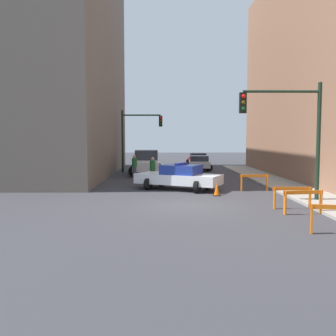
# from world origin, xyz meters

# --- Properties ---
(ground_plane) EXTENTS (120.00, 120.00, 0.00)m
(ground_plane) POSITION_xyz_m (0.00, 0.00, 0.00)
(ground_plane) COLOR #38383D
(sidewalk_right) EXTENTS (2.40, 44.00, 0.12)m
(sidewalk_right) POSITION_xyz_m (6.20, 0.00, 0.06)
(sidewalk_right) COLOR #9E998E
(sidewalk_right) RESTS_ON ground_plane
(building_corner_left) EXTENTS (14.00, 20.00, 18.52)m
(building_corner_left) POSITION_xyz_m (-12.00, 14.00, 9.26)
(building_corner_left) COLOR #6B6056
(building_corner_left) RESTS_ON ground_plane
(traffic_light_near) EXTENTS (3.64, 0.35, 5.20)m
(traffic_light_near) POSITION_xyz_m (4.73, 0.88, 3.53)
(traffic_light_near) COLOR black
(traffic_light_near) RESTS_ON sidewalk_right
(traffic_light_far) EXTENTS (3.44, 0.35, 5.20)m
(traffic_light_far) POSITION_xyz_m (-3.30, 15.83, 3.40)
(traffic_light_far) COLOR black
(traffic_light_far) RESTS_ON ground_plane
(police_car) EXTENTS (5.03, 3.75, 1.52)m
(police_car) POSITION_xyz_m (-0.12, 5.06, 0.72)
(police_car) COLOR white
(police_car) RESTS_ON ground_plane
(white_truck) EXTENTS (2.75, 5.46, 1.90)m
(white_truck) POSITION_xyz_m (-2.35, 14.31, 0.91)
(white_truck) COLOR silver
(white_truck) RESTS_ON ground_plane
(parked_car_near) EXTENTS (2.46, 4.41, 1.31)m
(parked_car_near) POSITION_xyz_m (2.26, 17.96, 0.67)
(parked_car_near) COLOR silver
(parked_car_near) RESTS_ON ground_plane
(parked_car_mid) EXTENTS (2.32, 4.33, 1.31)m
(parked_car_mid) POSITION_xyz_m (2.71, 24.08, 0.67)
(parked_car_mid) COLOR maroon
(parked_car_mid) RESTS_ON ground_plane
(pedestrian_crossing) EXTENTS (0.50, 0.50, 1.66)m
(pedestrian_crossing) POSITION_xyz_m (-1.67, 8.15, 0.86)
(pedestrian_crossing) COLOR #382D23
(pedestrian_crossing) RESTS_ON ground_plane
(pedestrian_corner) EXTENTS (0.40, 0.40, 1.66)m
(pedestrian_corner) POSITION_xyz_m (-3.07, 11.13, 0.86)
(pedestrian_corner) COLOR #474C66
(pedestrian_corner) RESTS_ON ground_plane
(barrier_mid) EXTENTS (1.59, 0.35, 0.90)m
(barrier_mid) POSITION_xyz_m (4.27, -1.77, 0.62)
(barrier_mid) COLOR orange
(barrier_mid) RESTS_ON ground_plane
(barrier_back) EXTENTS (1.60, 0.17, 0.90)m
(barrier_back) POSITION_xyz_m (4.23, -0.72, 0.62)
(barrier_back) COLOR orange
(barrier_back) RESTS_ON ground_plane
(barrier_corner) EXTENTS (1.60, 0.30, 0.90)m
(barrier_corner) POSITION_xyz_m (3.97, 4.49, 0.62)
(barrier_corner) COLOR orange
(barrier_corner) RESTS_ON ground_plane
(traffic_cone) EXTENTS (0.36, 0.36, 0.66)m
(traffic_cone) POSITION_xyz_m (1.67, 2.81, 0.32)
(traffic_cone) COLOR black
(traffic_cone) RESTS_ON ground_plane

